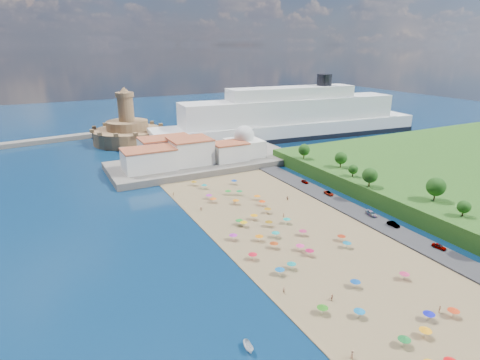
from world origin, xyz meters
TOP-DOWN VIEW (x-y plane):
  - ground at (0.00, 0.00)m, footprint 700.00×700.00m
  - terrace at (10.00, 73.00)m, footprint 90.00×36.00m
  - jetty at (-12.00, 108.00)m, footprint 18.00×70.00m
  - waterfront_buildings at (-3.05, 73.64)m, footprint 57.00×29.00m
  - domed_building at (30.00, 71.00)m, footprint 16.00×16.00m
  - fortress at (-12.00, 138.00)m, footprint 40.00×40.00m
  - cruise_ship at (81.21, 106.21)m, footprint 174.89×40.63m
  - beach_parasols at (0.07, -11.36)m, footprint 31.31×115.61m
  - beachgoers at (-1.24, -3.96)m, footprint 36.98×95.90m
  - parked_cars at (36.00, -4.87)m, footprint 2.70×67.29m
  - hillside_trees at (48.63, -11.11)m, footprint 15.19×108.34m

SIDE VIEW (x-z plane):
  - ground at x=0.00m, z-range 0.00..0.00m
  - beachgoers at x=-1.24m, z-range 0.19..2.07m
  - jetty at x=-12.00m, z-range 0.00..2.40m
  - parked_cars at x=36.00m, z-range 0.67..2.06m
  - terrace at x=10.00m, z-range 0.00..3.00m
  - beach_parasols at x=0.07m, z-range 1.05..3.25m
  - fortress at x=-12.00m, z-range -9.52..22.88m
  - waterfront_buildings at x=-3.05m, z-range 2.38..13.38m
  - domed_building at x=30.00m, z-range 1.47..16.47m
  - hillside_trees at x=48.63m, z-range 6.25..14.26m
  - cruise_ship at x=81.21m, z-range -7.72..30.18m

